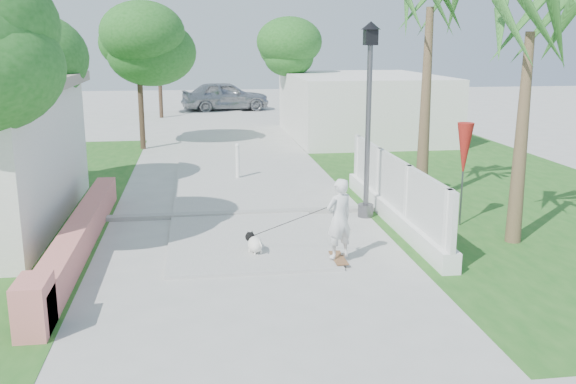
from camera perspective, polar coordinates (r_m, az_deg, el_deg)
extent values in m
plane|color=#B7B7B2|center=(9.55, -1.69, -11.70)|extent=(90.00, 90.00, 0.00)
cube|color=#B7B7B2|center=(28.89, -6.18, 5.35)|extent=(3.20, 36.00, 0.06)
cube|color=#999993|center=(15.16, -4.25, -1.92)|extent=(6.50, 0.25, 0.10)
cube|color=#1F591C|center=(18.84, 17.06, 0.42)|extent=(8.00, 20.00, 0.01)
cube|color=#D4776C|center=(13.35, -17.95, -3.58)|extent=(0.45, 8.00, 0.60)
cube|color=#D4776C|center=(9.81, -21.65, -9.45)|extent=(0.45, 0.80, 0.80)
cube|color=white|center=(14.78, 9.29, -1.87)|extent=(0.35, 7.00, 0.40)
cube|color=white|center=(14.61, 9.40, 0.97)|extent=(0.10, 7.00, 1.10)
cube|color=white|center=(11.74, 14.00, -3.33)|extent=(0.14, 0.14, 1.50)
cube|color=white|center=(13.73, 10.60, -0.74)|extent=(0.14, 0.14, 1.50)
cube|color=white|center=(15.77, 8.08, 1.20)|extent=(0.14, 0.14, 1.50)
cube|color=white|center=(17.66, 6.29, 2.56)|extent=(0.14, 0.14, 1.50)
cube|color=silver|center=(27.62, 6.55, 7.62)|extent=(6.00, 8.00, 2.60)
cylinder|color=#59595E|center=(15.12, 6.91, -1.63)|extent=(0.36, 0.36, 0.30)
cylinder|color=#59595E|center=(14.75, 7.11, 5.32)|extent=(0.12, 0.12, 4.00)
cube|color=black|center=(14.61, 7.36, 13.50)|extent=(0.28, 0.28, 0.35)
cone|color=black|center=(14.61, 7.39, 14.48)|extent=(0.44, 0.44, 0.18)
cylinder|color=white|center=(18.97, -4.51, 2.59)|extent=(0.12, 0.12, 1.00)
sphere|color=white|center=(18.88, -4.53, 4.14)|extent=(0.14, 0.14, 0.14)
cylinder|color=#59595E|center=(14.62, 15.23, 0.89)|extent=(0.04, 0.04, 2.00)
cone|color=red|center=(14.49, 15.40, 3.59)|extent=(0.36, 0.36, 1.20)
cylinder|color=#4C3826|center=(17.84, -22.91, 4.95)|extent=(0.20, 0.20, 3.50)
ellipsoid|color=#1A5719|center=(17.71, -23.36, 9.75)|extent=(3.20, 3.20, 2.40)
ellipsoid|color=#1A5719|center=(17.45, -22.99, 10.90)|extent=(2.72, 2.72, 2.05)
ellipsoid|color=#1A5719|center=(17.94, -24.03, 11.97)|extent=(2.40, 2.40, 1.79)
cylinder|color=#4C3826|center=(24.77, -12.97, 8.16)|extent=(0.20, 0.20, 3.85)
ellipsoid|color=#1A5719|center=(24.69, -13.17, 11.98)|extent=(3.40, 3.40, 2.55)
ellipsoid|color=#1A5719|center=(24.47, -12.78, 12.81)|extent=(2.89, 2.89, 2.18)
ellipsoid|color=#1A5719|center=(24.90, -13.69, 13.57)|extent=(2.55, 2.55, 1.90)
cylinder|color=#4C3826|center=(28.99, 0.14, 8.87)|extent=(0.20, 0.20, 3.50)
ellipsoid|color=#1A5719|center=(28.90, 0.14, 11.84)|extent=(3.00, 3.00, 2.25)
ellipsoid|color=#1A5719|center=(28.73, 0.61, 12.52)|extent=(2.55, 2.55, 1.92)
ellipsoid|color=#1A5719|center=(29.06, -0.31, 13.23)|extent=(2.25, 2.25, 1.68)
cylinder|color=#4C3826|center=(34.71, -11.32, 9.66)|extent=(0.20, 0.20, 3.85)
ellipsoid|color=#1A5719|center=(34.65, -11.44, 12.38)|extent=(3.20, 3.20, 2.40)
ellipsoid|color=#1A5719|center=(34.43, -11.15, 12.97)|extent=(2.72, 2.72, 2.05)
ellipsoid|color=#1A5719|center=(34.86, -11.82, 13.52)|extent=(2.40, 2.40, 1.79)
cone|color=brown|center=(16.17, 12.10, 7.26)|extent=(0.32, 0.32, 4.80)
cone|color=brown|center=(13.54, 20.01, 4.31)|extent=(0.32, 0.32, 4.20)
cube|color=brown|center=(12.05, 4.50, -5.85)|extent=(0.53, 0.80, 0.02)
imported|color=silver|center=(11.82, 4.57, -2.36)|extent=(0.65, 0.56, 1.50)
cylinder|color=gray|center=(11.80, 4.46, -6.57)|extent=(0.03, 0.06, 0.06)
cylinder|color=gray|center=(11.83, 5.12, -6.53)|extent=(0.03, 0.06, 0.06)
cylinder|color=gray|center=(12.31, 3.89, -5.68)|extent=(0.03, 0.06, 0.06)
cylinder|color=gray|center=(12.34, 4.53, -5.65)|extent=(0.03, 0.06, 0.06)
ellipsoid|color=white|center=(12.35, -2.93, -4.67)|extent=(0.43, 0.54, 0.30)
sphere|color=black|center=(12.51, -3.40, -4.00)|extent=(0.19, 0.19, 0.19)
sphere|color=white|center=(12.59, -3.57, -3.99)|extent=(0.09, 0.09, 0.09)
cone|color=black|center=(12.47, -3.59, -3.64)|extent=(0.06, 0.06, 0.07)
cone|color=black|center=(12.50, -3.22, -3.58)|extent=(0.06, 0.06, 0.07)
cylinder|color=white|center=(12.46, -3.43, -5.26)|extent=(0.04, 0.04, 0.13)
cylinder|color=white|center=(12.52, -2.88, -5.16)|extent=(0.04, 0.04, 0.13)
cylinder|color=white|center=(12.27, -2.97, -5.55)|extent=(0.04, 0.04, 0.13)
cylinder|color=white|center=(12.33, -2.41, -5.45)|extent=(0.04, 0.04, 0.13)
cylinder|color=white|center=(12.13, -2.46, -4.60)|extent=(0.07, 0.12, 0.11)
imported|color=#979A9E|center=(37.74, -5.59, 8.50)|extent=(5.27, 2.85, 1.70)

